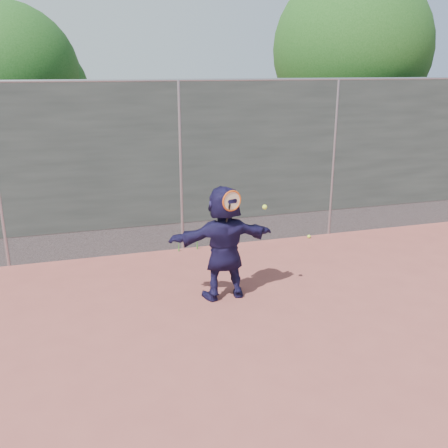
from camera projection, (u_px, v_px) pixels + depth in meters
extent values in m
plane|color=#9E4C42|center=(243.00, 344.00, 6.05)|extent=(80.00, 80.00, 0.00)
imported|color=#1A153C|center=(224.00, 243.00, 7.07)|extent=(1.55, 0.52, 1.66)
sphere|color=#D3F837|center=(309.00, 236.00, 9.78)|extent=(0.07, 0.07, 0.07)
cube|color=#38423D|center=(180.00, 154.00, 8.73)|extent=(20.00, 0.04, 2.50)
cube|color=slate|center=(182.00, 235.00, 9.18)|extent=(20.00, 0.03, 0.50)
cylinder|color=gray|center=(178.00, 80.00, 8.35)|extent=(20.00, 0.05, 0.05)
cylinder|color=gray|center=(181.00, 168.00, 8.80)|extent=(0.06, 0.06, 3.00)
cylinder|color=gray|center=(333.00, 160.00, 9.62)|extent=(0.06, 0.06, 3.00)
torus|color=#D75114|center=(232.00, 201.00, 6.70)|extent=(0.29, 0.10, 0.29)
cylinder|color=beige|center=(232.00, 201.00, 6.70)|extent=(0.24, 0.07, 0.25)
cylinder|color=black|center=(228.00, 215.00, 6.77)|extent=(0.06, 0.13, 0.33)
sphere|color=#D3F837|center=(265.00, 207.00, 6.92)|extent=(0.07, 0.07, 0.07)
cylinder|color=#382314|center=(344.00, 149.00, 12.10)|extent=(0.28, 0.28, 2.60)
sphere|color=#23561C|center=(351.00, 50.00, 11.41)|extent=(3.60, 3.60, 3.60)
sphere|color=#23561C|center=(373.00, 66.00, 11.89)|extent=(2.52, 2.52, 2.52)
cylinder|color=#382314|center=(18.00, 169.00, 10.85)|extent=(0.28, 0.28, 2.20)
sphere|color=#23561C|center=(6.00, 76.00, 10.27)|extent=(3.00, 3.00, 3.00)
sphere|color=#23561C|center=(39.00, 91.00, 10.71)|extent=(2.10, 2.10, 2.10)
cone|color=#387226|center=(197.00, 242.00, 9.17)|extent=(0.03, 0.03, 0.26)
cone|color=#387226|center=(213.00, 239.00, 9.27)|extent=(0.03, 0.03, 0.30)
cone|color=#387226|center=(179.00, 246.00, 9.06)|extent=(0.03, 0.03, 0.22)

